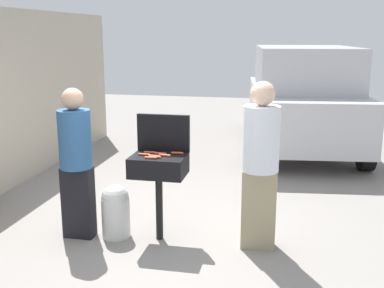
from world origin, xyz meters
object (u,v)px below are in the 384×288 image
person_left (76,158)px  parked_minivan (302,98)px  hot_dog_1 (150,152)px  person_right (261,160)px  hot_dog_3 (151,158)px  hot_dog_6 (144,154)px  hot_dog_5 (154,156)px  hot_dog_0 (155,157)px  hot_dog_2 (161,154)px  hot_dog_7 (165,155)px  propane_tank (116,210)px  bbq_grill (159,169)px  hot_dog_4 (177,153)px

person_left → parked_minivan: size_ratio=0.37×
hot_dog_1 → person_right: size_ratio=0.07×
hot_dog_3 → hot_dog_6: (-0.11, 0.12, 0.00)m
hot_dog_3 → hot_dog_5: same height
hot_dog_0 → parked_minivan: size_ratio=0.03×
hot_dog_1 → hot_dog_2: size_ratio=1.00×
person_left → parked_minivan: parked_minivan is taller
hot_dog_2 → hot_dog_3: 0.20m
person_left → hot_dog_0: bearing=-10.7°
hot_dog_7 → propane_tank: size_ratio=0.21×
hot_dog_0 → person_right: bearing=5.7°
hot_dog_1 → parked_minivan: bearing=69.4°
person_right → hot_dog_1: bearing=13.5°
hot_dog_0 → person_left: size_ratio=0.08×
hot_dog_2 → hot_dog_6: (-0.16, -0.07, 0.00)m
hot_dog_2 → hot_dog_6: 0.18m
propane_tank → parked_minivan: size_ratio=0.13×
hot_dog_1 → hot_dog_3: bearing=-70.1°
hot_dog_0 → parked_minivan: bearing=71.3°
hot_dog_7 → person_right: 1.03m
bbq_grill → hot_dog_3: (-0.04, -0.14, 0.16)m
hot_dog_7 → parked_minivan: parked_minivan is taller
hot_dog_4 → person_left: (-1.10, -0.24, -0.06)m
hot_dog_5 → person_right: (1.14, 0.07, -0.00)m
hot_dog_5 → person_right: 1.14m
person_left → parked_minivan: bearing=50.6°
bbq_grill → hot_dog_6: hot_dog_6 is taller
hot_dog_4 → person_right: (0.92, -0.11, -0.00)m
propane_tank → hot_dog_6: bearing=3.6°
hot_dog_4 → parked_minivan: size_ratio=0.03×
person_left → bbq_grill: bearing=-4.3°
propane_tank → hot_dog_7: bearing=3.1°
hot_dog_1 → person_left: size_ratio=0.08×
propane_tank → hot_dog_0: bearing=-7.1°
hot_dog_3 → hot_dog_5: 0.08m
person_left → person_right: person_right is taller
hot_dog_6 → hot_dog_0: bearing=-29.8°
hot_dog_2 → person_right: 1.09m
hot_dog_4 → parked_minivan: bearing=72.6°
hot_dog_3 → propane_tank: size_ratio=0.21×
hot_dog_0 → person_left: bearing=-179.0°
propane_tank → hot_dog_3: bearing=-11.8°
hot_dog_5 → parked_minivan: size_ratio=0.03×
hot_dog_5 → parked_minivan: 5.05m
hot_dog_1 → propane_tank: (-0.38, -0.12, -0.66)m
bbq_grill → hot_dog_1: 0.22m
hot_dog_0 → hot_dog_2: same height
hot_dog_4 → hot_dog_5: (-0.22, -0.18, 0.00)m
hot_dog_3 → person_left: size_ratio=0.08×
hot_dog_4 → propane_tank: bearing=-167.0°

